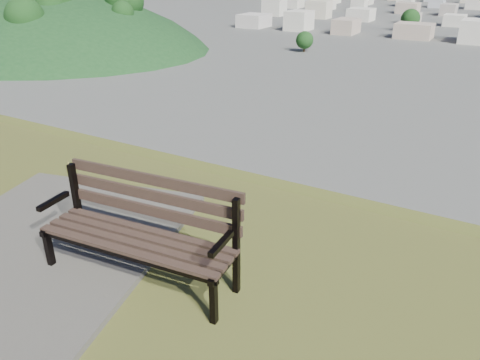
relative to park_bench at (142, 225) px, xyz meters
The scene contains 4 objects.
park_bench is the anchor object (origin of this frame).
gravel_patch 1.43m from the park_bench, 160.40° to the right, with size 2.60×3.71×0.07m, color #59574D.
green_wooded_hill 184.88m from the park_bench, 142.22° to the left, with size 145.44×116.35×72.72m.
city_trees 319.11m from the park_bench, 94.54° to the left, with size 406.52×387.20×9.98m.
Camera 1 is at (1.59, -1.35, 27.90)m, focal length 35.00 mm.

